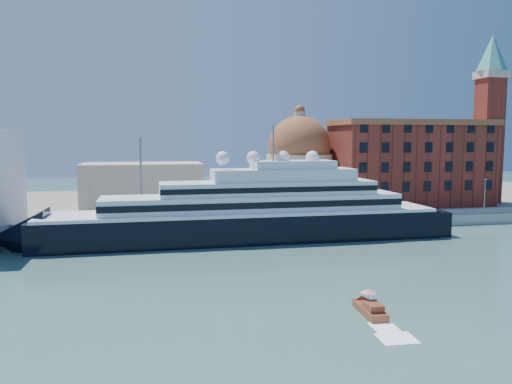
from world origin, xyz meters
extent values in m
plane|color=#375F5A|center=(0.00, 0.00, 0.00)|extent=(400.00, 400.00, 0.00)
cube|color=gray|center=(0.00, 34.00, 1.25)|extent=(180.00, 10.00, 2.50)
cube|color=slate|center=(0.00, 75.00, 1.00)|extent=(260.00, 72.00, 2.00)
cube|color=slate|center=(0.00, 29.50, 3.10)|extent=(180.00, 0.10, 1.20)
cube|color=black|center=(-0.25, 23.00, 2.24)|extent=(79.27, 12.19, 6.61)
cone|color=black|center=(-41.92, 23.00, 2.24)|extent=(10.16, 12.19, 12.19)
cube|color=black|center=(39.38, 23.00, 2.03)|extent=(6.10, 11.18, 6.10)
cube|color=white|center=(-0.25, 23.00, 5.79)|extent=(77.23, 12.40, 0.61)
cube|color=white|center=(1.78, 23.00, 7.62)|extent=(58.94, 10.16, 3.05)
cube|color=black|center=(1.78, 17.92, 7.62)|extent=(58.94, 0.15, 1.22)
cube|color=white|center=(4.83, 23.00, 10.47)|extent=(42.68, 9.15, 2.64)
cube|color=white|center=(7.88, 23.00, 13.01)|extent=(28.45, 8.13, 2.44)
cube|color=white|center=(9.91, 23.00, 15.04)|extent=(16.26, 7.11, 1.63)
cylinder|color=slate|center=(5.85, 23.00, 19.31)|extent=(0.30, 0.30, 7.11)
sphere|color=white|center=(-4.32, 23.00, 16.46)|extent=(2.64, 2.64, 2.64)
sphere|color=white|center=(1.78, 23.00, 16.46)|extent=(2.64, 2.64, 2.64)
sphere|color=white|center=(7.88, 23.00, 16.46)|extent=(2.64, 2.64, 2.64)
sphere|color=white|center=(13.98, 23.00, 16.46)|extent=(2.64, 2.64, 2.64)
cube|color=white|center=(-35.30, 22.10, 0.59)|extent=(12.36, 7.12, 1.56)
cube|color=white|center=(-33.43, 21.54, 1.86)|extent=(4.45, 3.47, 1.17)
cube|color=maroon|center=(6.25, -21.38, 0.36)|extent=(2.38, 6.29, 1.03)
cube|color=maroon|center=(6.20, -22.41, 1.24)|extent=(1.78, 2.66, 0.83)
cylinder|color=slate|center=(6.28, -20.86, 1.65)|extent=(0.06, 0.06, 1.65)
cone|color=red|center=(6.28, -20.86, 2.58)|extent=(1.86, 1.86, 0.41)
cube|color=maroon|center=(52.00, 52.00, 13.00)|extent=(42.00, 18.00, 22.00)
cube|color=brown|center=(52.00, 52.00, 24.50)|extent=(43.00, 19.00, 1.50)
cube|color=maroon|center=(76.00, 52.00, 19.50)|extent=(6.00, 6.00, 35.00)
cube|color=beige|center=(76.00, 52.00, 38.00)|extent=(7.00, 7.00, 2.00)
cone|color=teal|center=(76.00, 52.00, 44.00)|extent=(8.40, 8.40, 10.00)
cylinder|color=beige|center=(22.00, 58.00, 9.00)|extent=(18.00, 18.00, 14.00)
sphere|color=brown|center=(22.00, 58.00, 18.00)|extent=(17.00, 17.00, 17.00)
cylinder|color=beige|center=(22.00, 58.00, 26.00)|extent=(3.00, 3.00, 3.00)
cube|color=beige|center=(8.00, 56.00, 7.00)|extent=(18.00, 14.00, 10.00)
cube|color=beige|center=(-20.00, 58.00, 8.00)|extent=(30.00, 16.00, 12.00)
cylinder|color=slate|center=(-30.00, 31.00, 6.50)|extent=(0.24, 0.24, 8.00)
cube|color=slate|center=(-30.00, 31.00, 10.60)|extent=(0.80, 0.30, 0.25)
cylinder|color=slate|center=(0.00, 31.00, 6.50)|extent=(0.24, 0.24, 8.00)
cube|color=slate|center=(0.00, 31.00, 10.60)|extent=(0.80, 0.30, 0.25)
cylinder|color=slate|center=(30.00, 31.00, 6.50)|extent=(0.24, 0.24, 8.00)
cube|color=slate|center=(30.00, 31.00, 10.60)|extent=(0.80, 0.30, 0.25)
cylinder|color=slate|center=(60.00, 31.00, 6.50)|extent=(0.24, 0.24, 8.00)
cube|color=slate|center=(60.00, 31.00, 10.60)|extent=(0.80, 0.30, 0.25)
cylinder|color=slate|center=(-20.00, 33.00, 11.50)|extent=(0.50, 0.50, 18.00)
camera|label=1|loc=(-18.34, -73.19, 20.16)|focal=35.00mm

